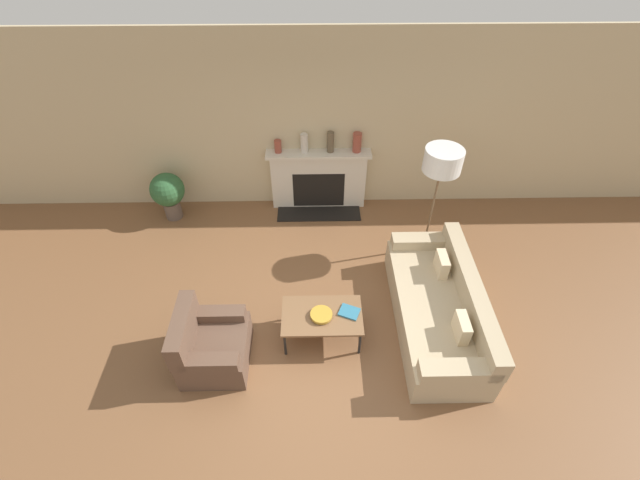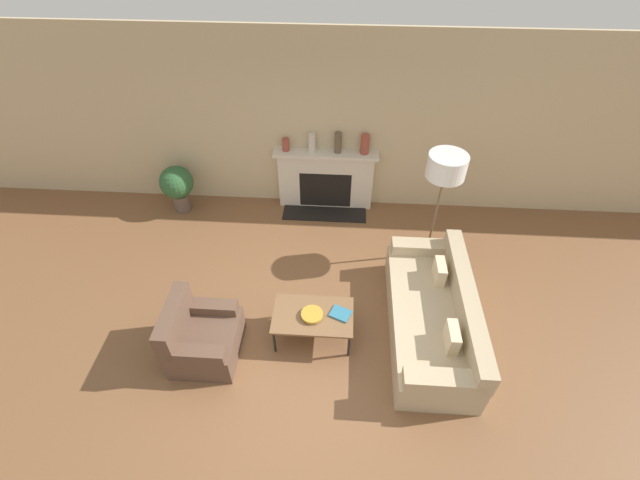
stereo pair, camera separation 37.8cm
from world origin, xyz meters
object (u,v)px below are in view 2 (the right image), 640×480
bowl (312,315)px  mantel_vase_center_right (338,143)px  mantel_vase_left (286,145)px  couch (434,316)px  coffee_table (313,316)px  armchair_near (201,337)px  mantel_vase_right (365,144)px  floor_lamp (446,171)px  mantel_vase_center_left (312,143)px  book (340,314)px  potted_plant (177,185)px  fireplace (326,180)px

bowl → mantel_vase_center_right: 2.87m
bowl → mantel_vase_left: 2.92m
couch → coffee_table: 1.52m
mantel_vase_left → coffee_table: bearing=-76.9°
armchair_near → mantel_vase_right: 3.74m
armchair_near → floor_lamp: floor_lamp is taller
bowl → coffee_table: bearing=69.4°
armchair_near → mantel_vase_center_left: size_ratio=2.69×
coffee_table → book: 0.34m
floor_lamp → potted_plant: (-4.06, 0.85, -1.01)m
potted_plant → mantel_vase_center_left: bearing=7.6°
floor_lamp → mantel_vase_center_right: (-1.43, 1.15, -0.30)m
bowl → floor_lamp: 2.52m
bowl → potted_plant: 3.47m
floor_lamp → coffee_table: bearing=-135.5°
mantel_vase_left → fireplace: bearing=-1.4°
mantel_vase_left → mantel_vase_center_right: (0.83, 0.00, 0.07)m
floor_lamp → mantel_vase_center_right: bearing=141.3°
fireplace → couch: size_ratio=0.75×
mantel_vase_right → coffee_table: bearing=-102.5°
fireplace → armchair_near: bearing=-113.6°
mantel_vase_left → potted_plant: (-1.81, -0.30, -0.65)m
coffee_table → floor_lamp: floor_lamp is taller
fireplace → book: bearing=-83.0°
fireplace → coffee_table: bearing=-90.0°
armchair_near → coffee_table: size_ratio=0.85×
floor_lamp → potted_plant: size_ratio=2.12×
bowl → mantel_vase_right: bearing=77.4°
book → mantel_vase_center_left: 2.87m
floor_lamp → book: bearing=-129.4°
couch → mantel_vase_center_right: mantel_vase_center_right is taller
coffee_table → mantel_vase_center_left: (-0.22, 2.74, 0.81)m
potted_plant → mantel_vase_right: bearing=5.6°
couch → bowl: 1.54m
mantel_vase_left → mantel_vase_right: (1.24, 0.00, 0.06)m
book → mantel_vase_left: mantel_vase_left is taller
floor_lamp → mantel_vase_left: bearing=153.0°
mantel_vase_left → mantel_vase_center_right: 0.83m
book → mantel_vase_left: (-0.97, 2.71, 0.71)m
mantel_vase_center_left → mantel_vase_right: mantel_vase_right is taller
coffee_table → mantel_vase_center_right: (0.19, 2.74, 0.82)m
bowl → mantel_vase_center_left: bearing=94.4°
book → mantel_vase_right: size_ratio=0.92×
potted_plant → bowl: bearing=-45.4°
mantel_vase_left → mantel_vase_right: 1.25m
bowl → book: bowl is taller
couch → potted_plant: bearing=-119.8°
book → potted_plant: bearing=162.1°
bowl → mantel_vase_center_left: 2.87m
book → mantel_vase_center_left: mantel_vase_center_left is taller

